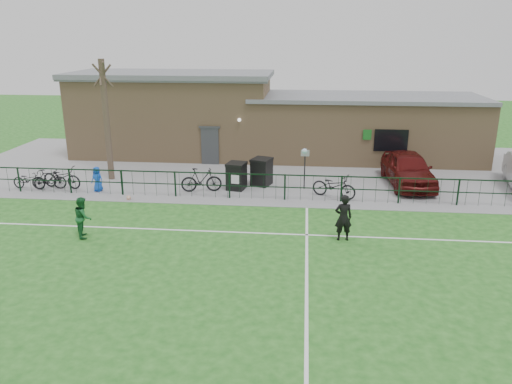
# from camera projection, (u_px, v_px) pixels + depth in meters

# --- Properties ---
(ground) EXTENTS (90.00, 90.00, 0.00)m
(ground) POSITION_uv_depth(u_px,v_px,m) (240.00, 284.00, 14.94)
(ground) COLOR #1F5A1A
(ground) RESTS_ON ground
(paving_strip) EXTENTS (34.00, 13.00, 0.02)m
(paving_strip) POSITION_uv_depth(u_px,v_px,m) (271.00, 168.00, 27.74)
(paving_strip) COLOR gray
(paving_strip) RESTS_ON ground
(pitch_line_touch) EXTENTS (28.00, 0.10, 0.01)m
(pitch_line_touch) POSITION_uv_depth(u_px,v_px,m) (262.00, 201.00, 22.34)
(pitch_line_touch) COLOR white
(pitch_line_touch) RESTS_ON ground
(pitch_line_mid) EXTENTS (28.00, 0.10, 0.01)m
(pitch_line_mid) POSITION_uv_depth(u_px,v_px,m) (253.00, 233.00, 18.73)
(pitch_line_mid) COLOR white
(pitch_line_mid) RESTS_ON ground
(pitch_line_perp) EXTENTS (0.10, 16.00, 0.01)m
(pitch_line_perp) POSITION_uv_depth(u_px,v_px,m) (307.00, 287.00, 14.76)
(pitch_line_perp) COLOR white
(pitch_line_perp) RESTS_ON ground
(perimeter_fence) EXTENTS (28.00, 0.10, 1.20)m
(perimeter_fence) POSITION_uv_depth(u_px,v_px,m) (263.00, 187.00, 22.35)
(perimeter_fence) COLOR black
(perimeter_fence) RESTS_ON ground
(bare_tree) EXTENTS (0.30, 0.30, 6.00)m
(bare_tree) POSITION_uv_depth(u_px,v_px,m) (107.00, 121.00, 24.73)
(bare_tree) COLOR #45352A
(bare_tree) RESTS_ON ground
(wheelie_bin_left) EXTENTS (0.95, 1.04, 1.21)m
(wheelie_bin_left) POSITION_uv_depth(u_px,v_px,m) (237.00, 177.00, 23.80)
(wheelie_bin_left) COLOR black
(wheelie_bin_left) RESTS_ON paving_strip
(wheelie_bin_right) EXTENTS (1.08, 1.15, 1.25)m
(wheelie_bin_right) POSITION_uv_depth(u_px,v_px,m) (262.00, 173.00, 24.43)
(wheelie_bin_right) COLOR black
(wheelie_bin_right) RESTS_ON paving_strip
(sign_post) EXTENTS (0.07, 0.07, 2.00)m
(sign_post) POSITION_uv_depth(u_px,v_px,m) (305.00, 169.00, 23.71)
(sign_post) COLOR black
(sign_post) RESTS_ON paving_strip
(car_maroon) EXTENTS (2.28, 4.96, 1.65)m
(car_maroon) POSITION_uv_depth(u_px,v_px,m) (408.00, 169.00, 24.33)
(car_maroon) COLOR #4E0F0E
(car_maroon) RESTS_ON paving_strip
(bicycle_a) EXTENTS (1.72, 0.73, 0.88)m
(bicycle_a) POSITION_uv_depth(u_px,v_px,m) (29.00, 180.00, 23.85)
(bicycle_a) COLOR black
(bicycle_a) RESTS_ON paving_strip
(bicycle_b) EXTENTS (1.67, 0.72, 0.97)m
(bicycle_b) POSITION_uv_depth(u_px,v_px,m) (49.00, 179.00, 23.81)
(bicycle_b) COLOR black
(bicycle_b) RESTS_ON paving_strip
(bicycle_c) EXTENTS (2.12, 1.06, 1.07)m
(bicycle_c) POSITION_uv_depth(u_px,v_px,m) (62.00, 177.00, 23.99)
(bicycle_c) COLOR black
(bicycle_c) RESTS_ON paving_strip
(bicycle_d) EXTENTS (1.98, 0.90, 1.15)m
(bicycle_d) POSITION_uv_depth(u_px,v_px,m) (201.00, 180.00, 23.39)
(bicycle_d) COLOR black
(bicycle_d) RESTS_ON paving_strip
(bicycle_e) EXTENTS (2.18, 1.51, 1.09)m
(bicycle_e) POSITION_uv_depth(u_px,v_px,m) (334.00, 186.00, 22.58)
(bicycle_e) COLOR black
(bicycle_e) RESTS_ON paving_strip
(spectator_child) EXTENTS (0.65, 0.49, 1.18)m
(spectator_child) POSITION_uv_depth(u_px,v_px,m) (97.00, 179.00, 23.48)
(spectator_child) COLOR blue
(spectator_child) RESTS_ON paving_strip
(goalkeeper_kick) EXTENTS (1.90, 3.37, 2.69)m
(goalkeeper_kick) POSITION_uv_depth(u_px,v_px,m) (342.00, 216.00, 17.90)
(goalkeeper_kick) COLOR black
(goalkeeper_kick) RESTS_ON ground
(outfield_player) EXTENTS (0.81, 0.90, 1.52)m
(outfield_player) POSITION_uv_depth(u_px,v_px,m) (83.00, 217.00, 18.20)
(outfield_player) COLOR #1A5C2C
(outfield_player) RESTS_ON ground
(ball_ground) EXTENTS (0.21, 0.21, 0.21)m
(ball_ground) POSITION_uv_depth(u_px,v_px,m) (129.00, 198.00, 22.42)
(ball_ground) COLOR silver
(ball_ground) RESTS_ON ground
(clubhouse) EXTENTS (24.25, 5.40, 4.96)m
(clubhouse) POSITION_uv_depth(u_px,v_px,m) (260.00, 119.00, 29.99)
(clubhouse) COLOR tan
(clubhouse) RESTS_ON ground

